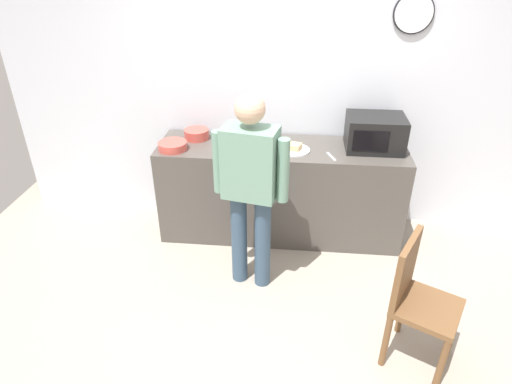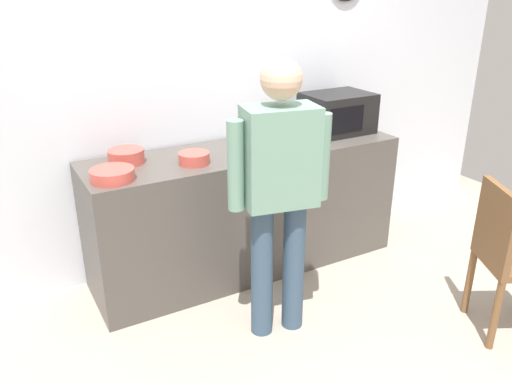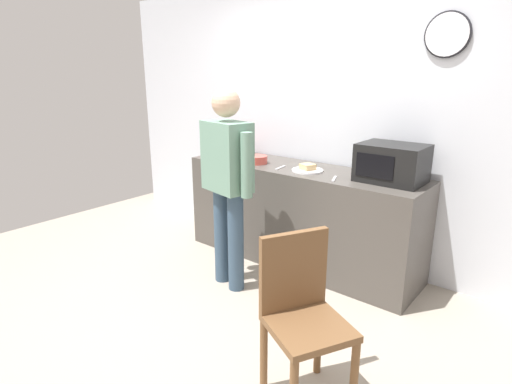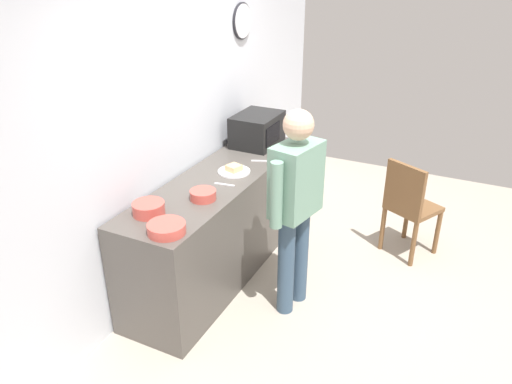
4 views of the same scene
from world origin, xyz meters
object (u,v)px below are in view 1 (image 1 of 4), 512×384
fork_utensil (331,157)px  wooden_chair (417,297)px  sandwich_plate (294,149)px  cereal_bowl (197,134)px  spoon_utensil (265,152)px  salad_bowl (173,146)px  mixing_bowl (233,146)px  microwave (375,133)px  person_standing (250,182)px

fork_utensil → wooden_chair: bearing=-67.3°
sandwich_plate → cereal_bowl: (-0.92, 0.19, 0.03)m
fork_utensil → spoon_utensil: bearing=175.4°
fork_utensil → spoon_utensil: size_ratio=1.00×
sandwich_plate → cereal_bowl: bearing=168.3°
spoon_utensil → salad_bowl: bearing=-178.3°
cereal_bowl → fork_utensil: cereal_bowl is taller
sandwich_plate → mixing_bowl: 0.55m
salad_bowl → wooden_chair: salad_bowl is taller
cereal_bowl → wooden_chair: size_ratio=0.24×
mixing_bowl → wooden_chair: bearing=-43.5°
mixing_bowl → cereal_bowl: bearing=149.2°
cereal_bowl → wooden_chair: (1.77, -1.54, -0.44)m
sandwich_plate → wooden_chair: size_ratio=0.29×
microwave → person_standing: person_standing is taller
sandwich_plate → person_standing: person_standing is taller
cereal_bowl → sandwich_plate: bearing=-11.7°
mixing_bowl → fork_utensil: (0.87, -0.07, -0.03)m
cereal_bowl → spoon_utensil: cereal_bowl is taller
person_standing → fork_utensil: bearing=42.8°
wooden_chair → mixing_bowl: bearing=136.5°
salad_bowl → fork_utensil: size_ratio=1.52×
sandwich_plate → salad_bowl: (-1.08, -0.08, 0.02)m
mixing_bowl → fork_utensil: size_ratio=1.17×
microwave → sandwich_plate: (-0.70, -0.12, -0.13)m
cereal_bowl → fork_utensil: size_ratio=1.35×
salad_bowl → mixing_bowl: mixing_bowl is taller
person_standing → wooden_chair: person_standing is taller
cereal_bowl → person_standing: bearing=-55.5°
sandwich_plate → cereal_bowl: 0.94m
mixing_bowl → person_standing: 0.70m
microwave → mixing_bowl: (-1.25, -0.15, -0.11)m
spoon_utensil → microwave: bearing=10.2°
cereal_bowl → spoon_utensil: size_ratio=1.35×
salad_bowl → fork_utensil: (1.40, -0.02, -0.03)m
salad_bowl → cereal_bowl: 0.31m
microwave → cereal_bowl: bearing=177.6°
cereal_bowl → person_standing: size_ratio=0.14×
cereal_bowl → microwave: bearing=-2.4°
fork_utensil → person_standing: bearing=-137.2°
person_standing → cereal_bowl: bearing=124.5°
salad_bowl → fork_utensil: 1.40m
sandwich_plate → fork_utensil: 0.34m
fork_utensil → spoon_utensil: (-0.58, 0.05, 0.00)m
sandwich_plate → salad_bowl: salad_bowl is taller
person_standing → wooden_chair: (1.16, -0.66, -0.44)m
sandwich_plate → fork_utensil: bearing=-17.1°
microwave → fork_utensil: (-0.38, -0.22, -0.15)m
cereal_bowl → fork_utensil: bearing=-13.1°
fork_utensil → sandwich_plate: bearing=162.9°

